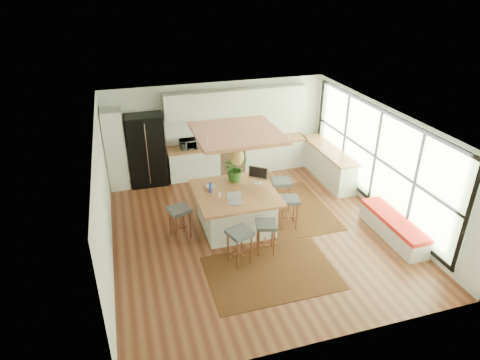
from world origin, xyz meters
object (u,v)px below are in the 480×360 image
object	(u,v)px
island_plant	(235,171)
monitor	(258,174)
island	(235,209)
stool_near_right	(266,237)
fridge	(147,153)
stool_left_side	(180,223)
stool_right_back	(281,196)
stool_right_front	(288,213)
stool_near_left	(240,248)
microwave	(189,143)
laptop	(235,198)

from	to	relation	value
island_plant	monitor	bearing A→B (deg)	-35.87
island	stool_near_right	xyz separation A→B (m)	(0.34, -1.16, -0.11)
fridge	monitor	distance (m)	3.60
stool_left_side	island_plant	distance (m)	1.83
fridge	stool_right_back	distance (m)	3.98
stool_right_front	island_plant	bearing A→B (deg)	138.08
stool_near_right	stool_near_left	bearing A→B (deg)	-162.66
stool_near_right	stool_right_front	bearing A→B (deg)	43.05
island	microwave	world-z (taller)	microwave
microwave	stool_right_front	bearing A→B (deg)	-64.22
fridge	stool_right_front	world-z (taller)	fridge
stool_near_left	monitor	bearing A→B (deg)	59.74
island	laptop	world-z (taller)	laptop
stool_near_right	stool_right_back	distance (m)	1.93
stool_near_right	island_plant	xyz separation A→B (m)	(-0.18, 1.74, 0.83)
stool_right_back	island_plant	world-z (taller)	island_plant
monitor	stool_right_front	bearing A→B (deg)	-7.58
island	stool_right_back	size ratio (longest dim) A/B	2.32
stool_right_front	monitor	distance (m)	1.17
fridge	island	distance (m)	3.44
fridge	microwave	xyz separation A→B (m)	(1.20, -0.02, 0.16)
stool_right_front	laptop	size ratio (longest dim) A/B	2.19
stool_near_right	island	bearing A→B (deg)	106.47
stool_right_back	stool_left_side	size ratio (longest dim) A/B	1.06
island_plant	stool_left_side	bearing A→B (deg)	-156.86
stool_right_front	microwave	xyz separation A→B (m)	(-1.75, 3.27, 0.73)
fridge	laptop	world-z (taller)	fridge
island	laptop	xyz separation A→B (m)	(-0.16, -0.51, 0.58)
stool_right_front	stool_right_back	world-z (taller)	stool_right_back
stool_near_left	laptop	size ratio (longest dim) A/B	2.25
fridge	stool_near_left	distance (m)	4.57
monitor	island_plant	bearing A→B (deg)	-177.32
fridge	stool_near_right	size ratio (longest dim) A/B	2.80
stool_left_side	microwave	bearing A→B (deg)	75.17
stool_near_right	monitor	size ratio (longest dim) A/B	1.47
island	island_plant	xyz separation A→B (m)	(0.17, 0.57, 0.72)
island	stool_right_front	xyz separation A→B (m)	(1.20, -0.36, -0.11)
laptop	microwave	bearing A→B (deg)	105.28
island_plant	microwave	bearing A→B (deg)	107.03
fridge	stool_near_right	world-z (taller)	fridge
stool_right_front	stool_right_back	xyz separation A→B (m)	(0.14, 0.84, 0.00)
monitor	stool_left_side	bearing A→B (deg)	-132.65
stool_near_left	microwave	size ratio (longest dim) A/B	1.61
stool_near_right	stool_left_side	size ratio (longest dim) A/B	0.96
laptop	island_plant	size ratio (longest dim) A/B	0.53
stool_near_right	stool_right_back	xyz separation A→B (m)	(1.00, 1.65, 0.00)
laptop	island_plant	xyz separation A→B (m)	(0.32, 1.08, 0.13)
stool_near_right	microwave	world-z (taller)	microwave
stool_near_left	laptop	distance (m)	1.11
island	fridge	bearing A→B (deg)	120.81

